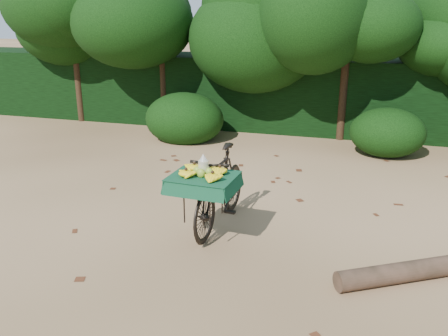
% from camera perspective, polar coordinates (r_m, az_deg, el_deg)
% --- Properties ---
extents(ground, '(80.00, 80.00, 0.00)m').
position_cam_1_polar(ground, '(6.56, 6.25, -7.88)').
color(ground, tan).
rests_on(ground, ground).
extents(vendor_bicycle, '(0.84, 1.90, 1.13)m').
position_cam_1_polar(vendor_bicycle, '(6.53, -0.55, -2.38)').
color(vendor_bicycle, black).
rests_on(vendor_bicycle, ground).
extents(hedge_backdrop, '(26.00, 1.80, 1.80)m').
position_cam_1_polar(hedge_backdrop, '(12.31, 11.97, 8.63)').
color(hedge_backdrop, black).
rests_on(hedge_backdrop, ground).
extents(tree_row, '(14.50, 2.00, 4.00)m').
position_cam_1_polar(tree_row, '(11.46, 8.63, 13.68)').
color(tree_row, black).
rests_on(tree_row, ground).
extents(bush_clumps, '(8.80, 1.70, 0.90)m').
position_cam_1_polar(bush_clumps, '(10.41, 13.52, 4.27)').
color(bush_clumps, black).
rests_on(bush_clumps, ground).
extents(leaf_litter, '(7.00, 7.30, 0.01)m').
position_cam_1_polar(leaf_litter, '(7.14, 7.23, -5.62)').
color(leaf_litter, '#532A16').
rests_on(leaf_litter, ground).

